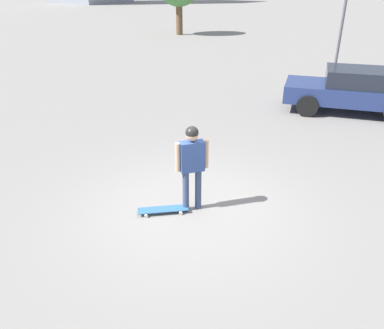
{
  "coord_description": "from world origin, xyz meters",
  "views": [
    {
      "loc": [
        -3.96,
        4.81,
        3.99
      ],
      "look_at": [
        0.0,
        0.0,
        0.96
      ],
      "focal_mm": 35.0,
      "sensor_mm": 36.0,
      "label": 1
    }
  ],
  "objects": [
    {
      "name": "ground_plane",
      "position": [
        0.0,
        0.0,
        0.0
      ],
      "size": [
        220.0,
        220.0,
        0.0
      ],
      "primitive_type": "plane",
      "color": "gray"
    },
    {
      "name": "person",
      "position": [
        0.0,
        0.0,
        1.07
      ],
      "size": [
        0.42,
        0.54,
        1.71
      ],
      "rotation": [
        0.0,
        0.0,
        -2.17
      ],
      "color": "#38476B",
      "rests_on": "ground_plane"
    },
    {
      "name": "skateboard",
      "position": [
        0.34,
        0.46,
        0.07
      ],
      "size": [
        0.82,
        0.87,
        0.08
      ],
      "rotation": [
        0.0,
        0.0,
        0.84
      ],
      "color": "#336693",
      "rests_on": "ground_plane"
    },
    {
      "name": "car_parked_near",
      "position": [
        -0.23,
        -8.17,
        0.77
      ],
      "size": [
        4.68,
        3.36,
        1.47
      ],
      "rotation": [
        0.0,
        0.0,
        0.38
      ],
      "color": "navy",
      "rests_on": "ground_plane"
    }
  ]
}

